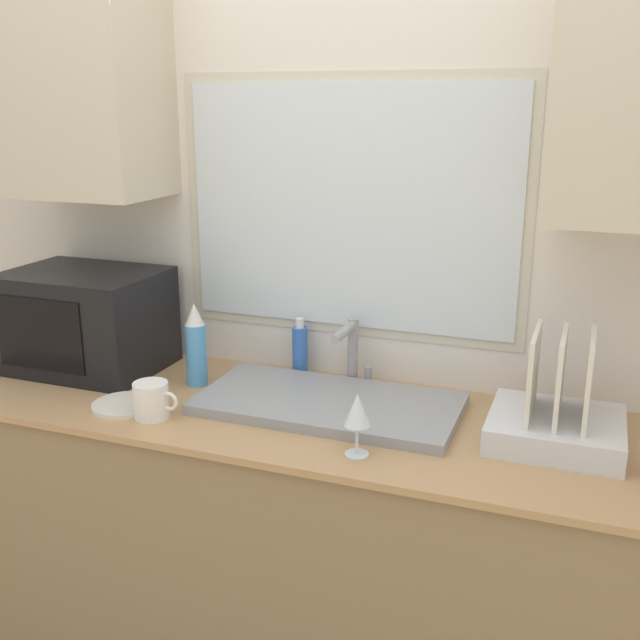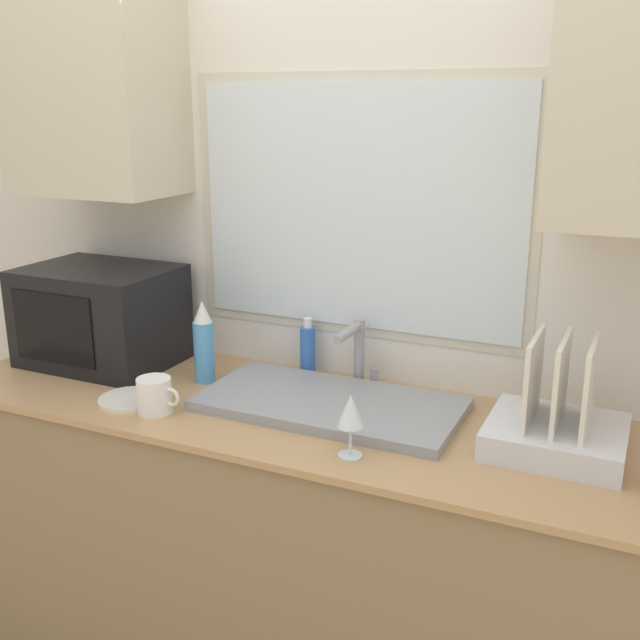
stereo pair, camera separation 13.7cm
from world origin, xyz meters
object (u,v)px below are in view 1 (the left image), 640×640
object	(u,v)px
mug_near_sink	(152,400)
dish_rack	(557,419)
wine_glass	(357,411)
faucet	(351,347)
spray_bottle	(196,346)
microwave	(86,320)
soap_bottle	(300,350)

from	to	relation	value
mug_near_sink	dish_rack	bearing A→B (deg)	12.20
wine_glass	faucet	bearing A→B (deg)	110.09
spray_bottle	mug_near_sink	size ratio (longest dim) A/B	1.97
faucet	mug_near_sink	world-z (taller)	faucet
microwave	mug_near_sink	size ratio (longest dim) A/B	3.65
microwave	dish_rack	world-z (taller)	microwave
soap_bottle	mug_near_sink	world-z (taller)	soap_bottle
soap_bottle	wine_glass	size ratio (longest dim) A/B	1.15
spray_bottle	mug_near_sink	world-z (taller)	spray_bottle
faucet	mug_near_sink	size ratio (longest dim) A/B	1.57
mug_near_sink	wine_glass	xyz separation A→B (m)	(0.59, -0.02, 0.06)
faucet	soap_bottle	distance (m)	0.19
microwave	soap_bottle	size ratio (longest dim) A/B	2.57
faucet	soap_bottle	xyz separation A→B (m)	(-0.18, 0.04, -0.04)
microwave	wine_glass	distance (m)	1.05
faucet	dish_rack	xyz separation A→B (m)	(0.61, -0.19, -0.06)
faucet	dish_rack	world-z (taller)	dish_rack
mug_near_sink	soap_bottle	bearing A→B (deg)	60.50
faucet	microwave	xyz separation A→B (m)	(-0.85, -0.14, 0.03)
microwave	wine_glass	size ratio (longest dim) A/B	2.96
faucet	microwave	bearing A→B (deg)	-170.88
spray_bottle	soap_bottle	size ratio (longest dim) A/B	1.38
microwave	faucet	bearing A→B (deg)	9.12
mug_near_sink	wine_glass	world-z (taller)	wine_glass
faucet	spray_bottle	size ratio (longest dim) A/B	0.80
spray_bottle	wine_glass	world-z (taller)	spray_bottle
microwave	soap_bottle	bearing A→B (deg)	14.47
dish_rack	mug_near_sink	bearing A→B (deg)	-167.80
wine_glass	spray_bottle	bearing A→B (deg)	154.95
soap_bottle	wine_glass	world-z (taller)	soap_bottle
microwave	spray_bottle	size ratio (longest dim) A/B	1.85
dish_rack	spray_bottle	size ratio (longest dim) A/B	1.28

